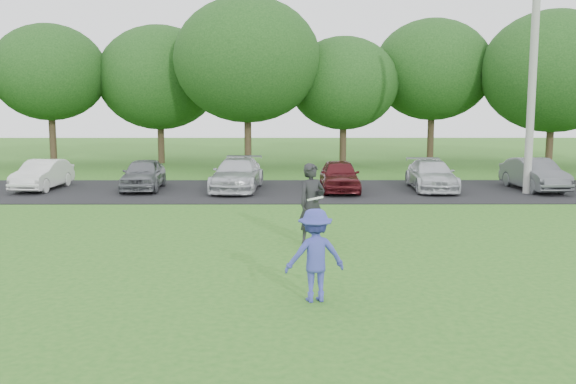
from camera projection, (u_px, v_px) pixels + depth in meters
name	position (u px, v px, depth m)	size (l,w,h in m)	color
ground	(289.00, 290.00, 11.64)	(100.00, 100.00, 0.00)	#29641C
parking_lot	(287.00, 191.00, 24.51)	(32.00, 6.50, 0.03)	black
utility_pole	(533.00, 61.00, 23.06)	(0.28, 0.28, 9.67)	#9A9995
frisbee_player	(315.00, 255.00, 10.89)	(1.13, 0.81, 1.88)	#3A41A6
camera_bystander	(312.00, 204.00, 15.31)	(0.84, 0.76, 1.94)	black
parked_cars	(298.00, 175.00, 24.50)	(28.17, 4.46, 1.22)	white
tree_row	(316.00, 72.00, 33.50)	(42.39, 9.85, 8.64)	#38281C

